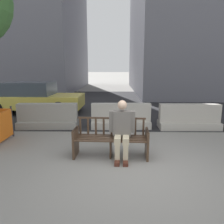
{
  "coord_description": "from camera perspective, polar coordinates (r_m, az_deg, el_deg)",
  "views": [
    {
      "loc": [
        -0.48,
        -4.05,
        2.02
      ],
      "look_at": [
        -0.59,
        2.21,
        0.75
      ],
      "focal_mm": 35.0,
      "sensor_mm": 36.0,
      "label": 1
    }
  ],
  "objects": [
    {
      "name": "ground_plane",
      "position": [
        4.55,
        7.24,
        -14.98
      ],
      "size": [
        200.0,
        200.0,
        0.0
      ],
      "primitive_type": "plane",
      "color": "gray"
    },
    {
      "name": "seated_person",
      "position": [
        4.9,
        2.62,
        -4.3
      ],
      "size": [
        0.59,
        0.74,
        1.31
      ],
      "color": "#66605B",
      "rests_on": "ground"
    },
    {
      "name": "jersey_barrier_right",
      "position": [
        7.77,
        19.48,
        -1.68
      ],
      "size": [
        2.01,
        0.71,
        0.84
      ],
      "color": "#ADA89E",
      "rests_on": "ground"
    },
    {
      "name": "street_bench",
      "position": [
        5.05,
        -0.27,
        -7.28
      ],
      "size": [
        1.71,
        0.61,
        0.88
      ],
      "color": "#473323",
      "rests_on": "ground"
    },
    {
      "name": "street_asphalt",
      "position": [
        12.92,
        3.12,
        2.49
      ],
      "size": [
        120.0,
        12.0,
        0.01
      ],
      "primitive_type": "cube",
      "color": "black",
      "rests_on": "ground"
    },
    {
      "name": "car_taxi_near",
      "position": [
        10.54,
        -19.91,
        3.53
      ],
      "size": [
        4.38,
        1.94,
        1.39
      ],
      "color": "#DBC64C",
      "rests_on": "ground"
    },
    {
      "name": "jersey_barrier_centre",
      "position": [
        7.47,
        2.34,
        -1.53
      ],
      "size": [
        2.02,
        0.74,
        0.84
      ],
      "color": "#ADA89E",
      "rests_on": "ground"
    },
    {
      "name": "jersey_barrier_left",
      "position": [
        7.77,
        -16.36,
        -1.48
      ],
      "size": [
        2.03,
        0.78,
        0.84
      ],
      "color": "gray",
      "rests_on": "ground"
    }
  ]
}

